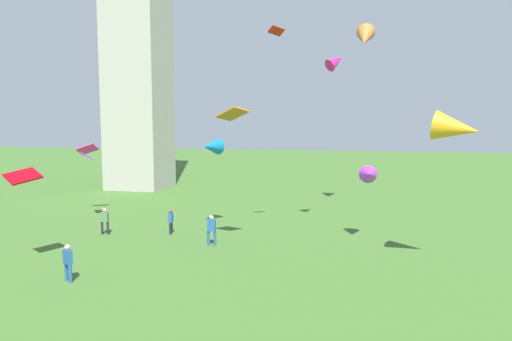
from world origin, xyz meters
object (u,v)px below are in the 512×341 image
at_px(person_2, 171,220).
at_px(kite_flying_6, 276,31).
at_px(kite_flying_2, 211,147).
at_px(kite_flying_4, 456,128).
at_px(kite_flying_9, 232,114).
at_px(kite_flying_8, 369,174).
at_px(kite_flying_7, 365,38).
at_px(person_1, 68,261).
at_px(person_3, 105,220).
at_px(person_0, 212,228).
at_px(kite_flying_0, 87,156).
at_px(kite_flying_3, 336,61).
at_px(kite_flying_5, 87,149).
at_px(kite_flying_1, 23,176).

height_order(person_2, kite_flying_6, kite_flying_6).
bearing_deg(kite_flying_2, kite_flying_4, -3.56).
height_order(kite_flying_4, kite_flying_9, kite_flying_9).
bearing_deg(kite_flying_8, kite_flying_7, 88.28).
height_order(person_1, kite_flying_9, kite_flying_9).
height_order(person_2, kite_flying_9, kite_flying_9).
xyz_separation_m(person_3, kite_flying_6, (11.07, 1.04, 11.69)).
bearing_deg(kite_flying_6, kite_flying_4, 111.08).
xyz_separation_m(person_0, kite_flying_7, (8.77, 11.70, 12.79)).
xyz_separation_m(kite_flying_4, kite_flying_7, (-3.93, 14.19, 6.87)).
relative_size(kite_flying_0, kite_flying_4, 0.65).
relative_size(kite_flying_3, kite_flying_9, 0.83).
xyz_separation_m(kite_flying_3, kite_flying_4, (5.84, -7.29, -4.20)).
bearing_deg(kite_flying_5, kite_flying_6, -26.39).
bearing_deg(kite_flying_5, kite_flying_2, -25.60).
height_order(kite_flying_6, kite_flying_7, kite_flying_7).
height_order(kite_flying_8, kite_flying_9, kite_flying_9).
bearing_deg(kite_flying_8, person_1, -147.93).
height_order(kite_flying_0, kite_flying_7, kite_flying_7).
relative_size(kite_flying_4, kite_flying_8, 1.49).
distance_m(person_0, kite_flying_6, 12.33).
xyz_separation_m(kite_flying_1, kite_flying_7, (16.82, 17.19, 9.26)).
bearing_deg(kite_flying_0, kite_flying_5, -4.26).
relative_size(kite_flying_7, kite_flying_9, 1.34).
xyz_separation_m(kite_flying_3, kite_flying_5, (-19.43, 2.34, -5.96)).
height_order(person_3, kite_flying_7, kite_flying_7).
xyz_separation_m(kite_flying_3, kite_flying_8, (2.16, -2.50, -6.94)).
bearing_deg(kite_flying_7, kite_flying_2, -136.55).
bearing_deg(person_1, kite_flying_1, -177.27).
bearing_deg(kite_flying_0, kite_flying_3, -126.01).
bearing_deg(person_1, person_3, 139.53).
height_order(person_0, kite_flying_2, kite_flying_2).
distance_m(person_2, kite_flying_2, 5.50).
bearing_deg(kite_flying_4, kite_flying_8, 57.94).
xyz_separation_m(person_2, kite_flying_3, (10.34, 2.65, 10.22)).
bearing_deg(kite_flying_6, person_3, -36.79).
bearing_deg(kite_flying_0, kite_flying_4, -143.01).
bearing_deg(kite_flying_9, kite_flying_8, -126.33).
bearing_deg(kite_flying_4, kite_flying_0, 93.35).
relative_size(person_2, kite_flying_0, 1.00).
distance_m(kite_flying_5, kite_flying_8, 22.15).
height_order(kite_flying_0, kite_flying_5, kite_flying_5).
xyz_separation_m(person_1, kite_flying_1, (-3.58, 1.76, 3.58)).
bearing_deg(kite_flying_8, kite_flying_6, 178.07).
bearing_deg(person_0, kite_flying_2, 102.52).
distance_m(person_2, kite_flying_5, 11.21).
bearing_deg(kite_flying_7, kite_flying_3, -100.42).
bearing_deg(kite_flying_4, person_2, 94.37).
xyz_separation_m(person_1, person_3, (-3.15, 8.38, -0.01)).
height_order(person_0, person_1, person_0).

